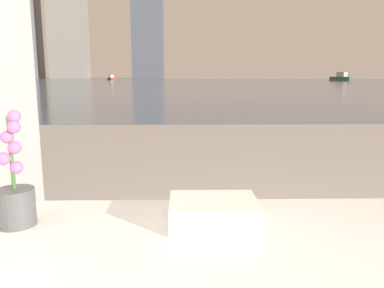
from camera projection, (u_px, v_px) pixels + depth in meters
potted_orchid at (15, 195)px, 1.18m from camera, size 0.12×0.12×0.37m
towel_stack at (213, 212)px, 1.20m from camera, size 0.28×0.21×0.08m
harbor_water at (185, 81)px, 61.53m from camera, size 180.00×110.00×0.01m
harbor_boat_2 at (111, 78)px, 77.48m from camera, size 2.13×2.94×1.05m
harbor_boat_3 at (342, 78)px, 66.21m from camera, size 3.30×4.26×1.54m
skyline_tower_1 at (67, 10)px, 112.21m from camera, size 10.71×7.65×40.79m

